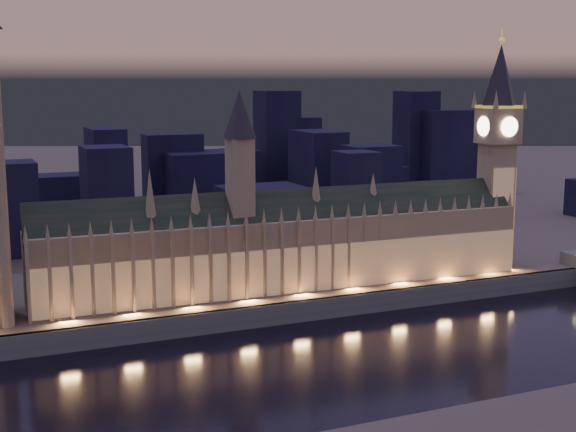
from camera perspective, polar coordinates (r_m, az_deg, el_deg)
name	(u,v)px	position (r m, az deg, el deg)	size (l,w,h in m)	color
ground_plane	(341,357)	(267.04, 3.77, -9.98)	(2000.00, 2000.00, 0.00)	black
north_bank	(81,175)	(757.17, -14.52, 2.86)	(2000.00, 960.00, 8.00)	#4F4337
embankment_wall	(291,312)	(301.01, 0.19, -6.87)	(2000.00, 2.50, 8.00)	#4B4D53
palace_of_westminster	(286,242)	(316.85, -0.12, -1.86)	(202.00, 25.74, 78.00)	#88715A
elizabeth_tower	(498,136)	(363.34, 14.70, 5.52)	(18.00, 18.00, 103.22)	#88715A
city_backdrop	(211,176)	(497.99, -5.53, 2.86)	(468.20, 215.63, 74.20)	black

